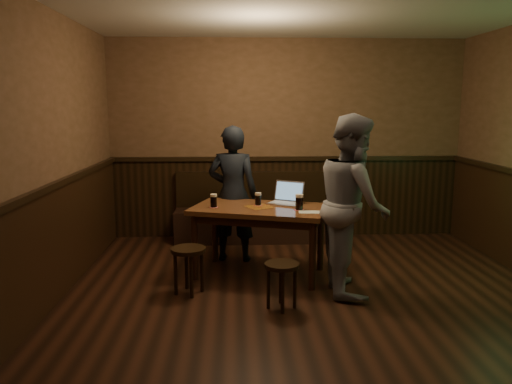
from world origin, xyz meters
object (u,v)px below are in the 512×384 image
(pint_mid, at_px, (258,199))
(pint_right, at_px, (299,202))
(bench, at_px, (254,218))
(pint_left, at_px, (214,201))
(person_suit, at_px, (233,194))
(laptop, at_px, (287,198))
(stool_left, at_px, (188,257))
(person_grey, at_px, (353,204))
(pub_table, at_px, (260,216))
(stool_right, at_px, (282,272))

(pint_mid, xyz_separation_m, pint_right, (0.43, -0.26, 0.01))
(bench, relative_size, pint_mid, 15.09)
(pint_mid, bearing_deg, pint_left, -169.67)
(pint_mid, distance_m, person_suit, 0.55)
(pint_mid, xyz_separation_m, laptop, (0.33, 0.09, -0.01))
(stool_left, height_order, laptop, laptop)
(stool_left, xyz_separation_m, pint_left, (0.24, 0.54, 0.47))
(person_grey, bearing_deg, pint_mid, 58.46)
(bench, distance_m, person_suit, 1.09)
(stool_left, distance_m, pint_left, 0.75)
(pint_right, distance_m, person_grey, 0.60)
(person_suit, bearing_deg, laptop, 158.18)
(pint_right, bearing_deg, pint_mid, 148.36)
(pub_table, xyz_separation_m, person_suit, (-0.29, 0.56, 0.15))
(stool_left, height_order, pint_mid, pint_mid)
(laptop, bearing_deg, person_grey, -19.36)
(person_suit, height_order, person_grey, person_grey)
(person_suit, bearing_deg, bench, -97.78)
(bench, xyz_separation_m, pint_left, (-0.50, -1.48, 0.54))
(laptop, relative_size, person_grey, 0.25)
(bench, distance_m, pint_left, 1.65)
(stool_left, relative_size, pint_left, 3.15)
(bench, distance_m, laptop, 1.44)
(pint_left, relative_size, person_grey, 0.08)
(stool_right, bearing_deg, pint_left, 124.58)
(stool_left, bearing_deg, person_suit, 67.97)
(pint_mid, bearing_deg, laptop, 15.26)
(pub_table, xyz_separation_m, stool_right, (0.16, -0.96, -0.32))
(stool_right, relative_size, pint_mid, 3.01)
(bench, relative_size, stool_right, 5.02)
(stool_right, distance_m, person_grey, 1.04)
(stool_right, height_order, person_suit, person_suit)
(pub_table, bearing_deg, person_suit, 134.75)
(pint_left, xyz_separation_m, person_suit, (0.21, 0.56, -0.03))
(stool_right, relative_size, pint_left, 2.91)
(pint_left, height_order, pint_mid, pint_left)
(stool_left, bearing_deg, pub_table, 36.20)
(pint_mid, distance_m, person_grey, 1.11)
(pub_table, relative_size, pint_right, 9.50)
(bench, distance_m, pint_mid, 1.49)
(person_suit, bearing_deg, person_grey, 148.34)
(pint_left, distance_m, person_grey, 1.51)
(pint_mid, bearing_deg, person_suit, 120.92)
(bench, distance_m, pub_table, 1.52)
(stool_left, bearing_deg, pint_mid, 40.85)
(stool_left, xyz_separation_m, pint_mid, (0.73, 0.63, 0.47))
(pub_table, distance_m, person_grey, 1.07)
(bench, xyz_separation_m, stool_right, (0.16, -2.44, 0.04))
(bench, distance_m, stool_left, 2.15)
(stool_right, bearing_deg, laptop, 82.02)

